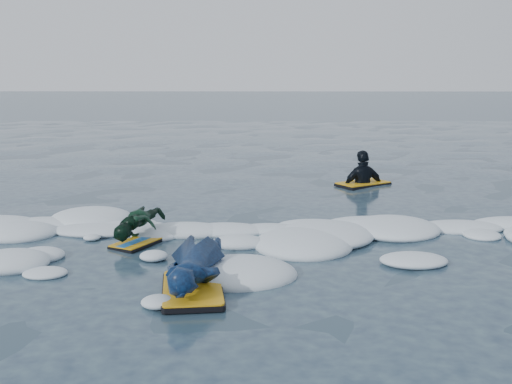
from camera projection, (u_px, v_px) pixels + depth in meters
ground at (279, 262)px, 7.68m from camera, size 120.00×120.00×0.00m
foam_band at (277, 239)px, 8.70m from camera, size 12.00×3.10×0.30m
prone_woman_unit at (194, 267)px, 6.75m from camera, size 0.76×1.71×0.44m
prone_child_unit at (139, 226)px, 8.54m from camera, size 0.78×1.21×0.42m
waiting_rider_unit at (363, 189)px, 12.66m from camera, size 1.18×1.05×1.56m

